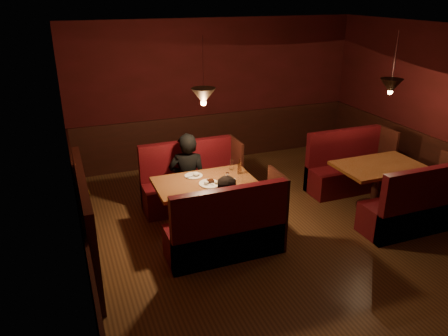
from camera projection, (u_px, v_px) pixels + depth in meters
name	position (u px, v px, depth m)	size (l,w,h in m)	color
room	(285.00, 173.00, 5.99)	(6.02, 7.02, 2.92)	#4E301B
main_table	(206.00, 192.00, 6.48)	(1.46, 0.89, 1.02)	#693210
main_bench_far	(191.00, 186.00, 7.30)	(1.61, 0.58, 1.10)	#3F0808
main_bench_near	(228.00, 234.00, 5.86)	(1.61, 0.58, 1.10)	#3F0808
second_table	(378.00, 176.00, 7.10)	(1.38, 0.88, 0.78)	#693210
second_bench_far	(347.00, 171.00, 7.91)	(1.52, 0.57, 1.09)	#3F0808
second_bench_near	(414.00, 210.00, 6.49)	(1.52, 0.57, 1.09)	#3F0808
diner_a	(187.00, 162.00, 6.95)	(0.61, 0.40, 1.68)	black
diner_b	(229.00, 201.00, 5.97)	(0.69, 0.54, 1.42)	black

